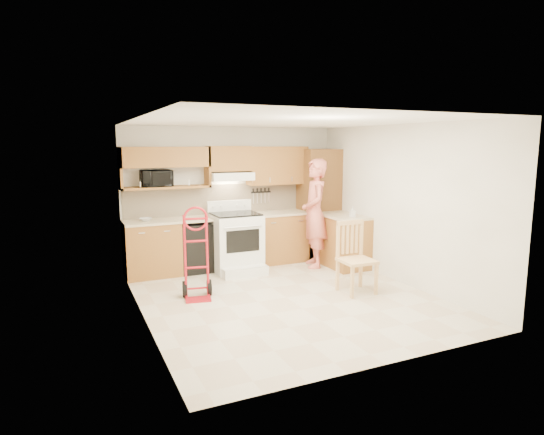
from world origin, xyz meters
TOP-DOWN VIEW (x-y plane):
  - floor at (0.00, 0.00)m, footprint 4.00×4.50m
  - ceiling at (0.00, 0.00)m, footprint 4.00×4.50m
  - wall_back at (0.00, 2.26)m, footprint 4.00×0.02m
  - wall_front at (0.00, -2.26)m, footprint 4.00×0.02m
  - wall_left at (-2.01, 0.00)m, footprint 0.02×4.50m
  - wall_right at (2.01, 0.00)m, footprint 0.02×4.50m
  - backsplash at (0.00, 2.23)m, footprint 3.92×0.03m
  - lower_cab_left at (-1.55, 1.95)m, footprint 0.90×0.60m
  - dishwasher at (-0.80, 1.95)m, footprint 0.60×0.60m
  - lower_cab_right at (0.83, 1.95)m, footprint 1.14×0.60m
  - countertop_left at (-1.25, 1.95)m, footprint 1.50×0.63m
  - countertop_right at (0.83, 1.95)m, footprint 1.14×0.63m
  - cab_return_right at (1.70, 1.15)m, footprint 0.60×1.00m
  - countertop_return at (1.70, 1.15)m, footprint 0.63×1.00m
  - pantry_tall at (1.65, 1.95)m, footprint 0.70×0.60m
  - upper_cab_left at (-1.25, 2.08)m, footprint 1.50×0.33m
  - upper_shelf_mw at (-1.25, 2.08)m, footprint 1.50×0.33m
  - upper_cab_center at (-0.12, 2.08)m, footprint 0.76×0.33m
  - upper_cab_right at (0.83, 2.08)m, footprint 1.14×0.33m
  - range_hood at (-0.12, 2.02)m, footprint 0.76×0.46m
  - knife_strip at (0.55, 2.21)m, footprint 0.40×0.05m
  - microwave at (-1.41, 2.08)m, footprint 0.52×0.37m
  - range at (-0.16, 1.62)m, footprint 0.82×1.07m
  - person at (1.23, 1.35)m, footprint 0.66×0.82m
  - hand_truck at (-1.18, 0.50)m, footprint 0.55×0.52m
  - dining_chair at (1.05, -0.22)m, footprint 0.49×0.54m
  - soap_bottle at (1.70, 0.86)m, footprint 0.09×0.10m
  - bowl at (-1.63, 1.95)m, footprint 0.20×0.20m

SIDE VIEW (x-z plane):
  - floor at x=0.00m, z-range -0.02..0.00m
  - dishwasher at x=-0.80m, z-range 0.00..0.85m
  - lower_cab_left at x=-1.55m, z-range 0.00..0.90m
  - lower_cab_right at x=0.83m, z-range 0.00..0.90m
  - cab_return_right at x=1.70m, z-range 0.00..0.90m
  - dining_chair at x=1.05m, z-range 0.00..1.06m
  - hand_truck at x=-1.18m, z-range 0.00..1.20m
  - range at x=-0.16m, z-range 0.00..1.20m
  - countertop_left at x=-1.25m, z-range 0.90..0.94m
  - countertop_right at x=0.83m, z-range 0.90..0.94m
  - countertop_return at x=1.70m, z-range 0.90..0.94m
  - bowl at x=-1.63m, z-range 0.94..0.99m
  - person at x=1.23m, z-range 0.00..1.94m
  - soap_bottle at x=1.70m, z-range 0.94..1.12m
  - pantry_tall at x=1.65m, z-range 0.00..2.10m
  - backsplash at x=0.00m, z-range 0.92..1.48m
  - knife_strip at x=0.55m, z-range 1.09..1.39m
  - wall_back at x=0.00m, z-range 0.00..2.50m
  - wall_front at x=0.00m, z-range 0.00..2.50m
  - wall_left at x=-2.01m, z-range 0.00..2.50m
  - wall_right at x=2.01m, z-range 0.00..2.50m
  - upper_shelf_mw at x=-1.25m, z-range 1.45..1.49m
  - microwave at x=-1.41m, z-range 1.49..1.77m
  - range_hood at x=-0.12m, z-range 1.56..1.70m
  - upper_cab_right at x=0.83m, z-range 1.45..2.15m
  - upper_cab_center at x=-0.12m, z-range 1.72..2.16m
  - upper_cab_left at x=-1.25m, z-range 1.81..2.15m
  - ceiling at x=0.00m, z-range 2.50..2.52m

